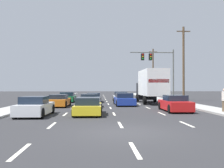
{
  "coord_description": "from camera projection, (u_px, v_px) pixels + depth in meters",
  "views": [
    {
      "loc": [
        -1.1,
        -10.5,
        1.91
      ],
      "look_at": [
        0.39,
        16.74,
        2.22
      ],
      "focal_mm": 40.03,
      "sensor_mm": 36.0,
      "label": 1
    }
  ],
  "objects": [
    {
      "name": "ground_plane",
      "position": [
        106.0,
        100.0,
        35.48
      ],
      "size": [
        140.0,
        140.0,
        0.0
      ],
      "primitive_type": "plane",
      "color": "#2B2B2D"
    },
    {
      "name": "sidewalk_right",
      "position": [
        172.0,
        102.0,
        30.93
      ],
      "size": [
        2.27,
        80.0,
        0.14
      ],
      "primitive_type": "cube",
      "color": "#9E9E99",
      "rests_on": "ground_plane"
    },
    {
      "name": "sidewalk_left",
      "position": [
        40.0,
        102.0,
        30.05
      ],
      "size": [
        2.27,
        80.0,
        0.14
      ],
      "primitive_type": "cube",
      "color": "#9E9E99",
      "rests_on": "ground_plane"
    },
    {
      "name": "lane_markings",
      "position": [
        107.0,
        103.0,
        30.01
      ],
      "size": [
        6.94,
        57.0,
        0.01
      ],
      "color": "silver",
      "rests_on": "ground_plane"
    },
    {
      "name": "car_green",
      "position": [
        68.0,
        97.0,
        31.3
      ],
      "size": [
        1.96,
        4.43,
        1.26
      ],
      "color": "#196B38",
      "rests_on": "ground_plane"
    },
    {
      "name": "car_orange",
      "position": [
        59.0,
        101.0,
        24.13
      ],
      "size": [
        1.9,
        4.15,
        1.18
      ],
      "color": "orange",
      "rests_on": "ground_plane"
    },
    {
      "name": "car_white",
      "position": [
        35.0,
        107.0,
        16.4
      ],
      "size": [
        1.93,
        4.16,
        1.28
      ],
      "color": "white",
      "rests_on": "ground_plane"
    },
    {
      "name": "car_gray",
      "position": [
        94.0,
        98.0,
        31.12
      ],
      "size": [
        1.84,
        4.69,
        1.16
      ],
      "color": "slate",
      "rests_on": "ground_plane"
    },
    {
      "name": "car_tan",
      "position": [
        89.0,
        101.0,
        23.58
      ],
      "size": [
        1.84,
        4.22,
        1.24
      ],
      "color": "tan",
      "rests_on": "ground_plane"
    },
    {
      "name": "car_yellow",
      "position": [
        88.0,
        107.0,
        17.14
      ],
      "size": [
        1.95,
        4.27,
        1.19
      ],
      "color": "yellow",
      "rests_on": "ground_plane"
    },
    {
      "name": "car_silver",
      "position": [
        120.0,
        97.0,
        32.48
      ],
      "size": [
        1.99,
        4.33,
        1.29
      ],
      "color": "#B7BABF",
      "rests_on": "ground_plane"
    },
    {
      "name": "car_blue",
      "position": [
        124.0,
        100.0,
        25.78
      ],
      "size": [
        1.98,
        4.68,
        1.28
      ],
      "color": "#1E389E",
      "rests_on": "ground_plane"
    },
    {
      "name": "box_truck",
      "position": [
        151.0,
        85.0,
        28.66
      ],
      "size": [
        2.58,
        7.94,
        3.79
      ],
      "color": "white",
      "rests_on": "ground_plane"
    },
    {
      "name": "car_red",
      "position": [
        175.0,
        104.0,
        19.45
      ],
      "size": [
        1.9,
        4.28,
        1.27
      ],
      "color": "red",
      "rests_on": "ground_plane"
    },
    {
      "name": "traffic_signal_mast",
      "position": [
        156.0,
        62.0,
        35.8
      ],
      "size": [
        6.34,
        0.69,
        7.28
      ],
      "color": "#595B56",
      "rests_on": "ground_plane"
    },
    {
      "name": "utility_pole_mid",
      "position": [
        184.0,
        63.0,
        32.79
      ],
      "size": [
        1.8,
        0.28,
        9.82
      ],
      "color": "brown",
      "rests_on": "ground_plane"
    },
    {
      "name": "utility_pole_far",
      "position": [
        153.0,
        72.0,
        51.88
      ],
      "size": [
        1.8,
        0.28,
        9.81
      ],
      "color": "brown",
      "rests_on": "ground_plane"
    },
    {
      "name": "pedestrian_near_corner",
      "position": [
        224.0,
        100.0,
        17.83
      ],
      "size": [
        0.38,
        0.38,
        1.65
      ],
      "color": "brown",
      "rests_on": "sidewalk_right"
    }
  ]
}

